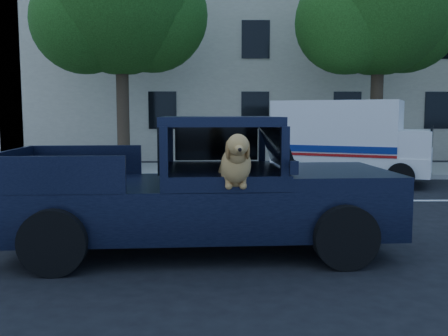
{
  "coord_description": "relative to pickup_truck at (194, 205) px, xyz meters",
  "views": [
    {
      "loc": [
        -0.81,
        -8.17,
        2.06
      ],
      "look_at": [
        -0.66,
        -1.12,
        1.29
      ],
      "focal_mm": 40.0,
      "sensor_mm": 36.0,
      "label": 1
    }
  ],
  "objects": [
    {
      "name": "mail_truck",
      "position": [
        4.3,
        7.38,
        0.38
      ],
      "size": [
        4.9,
        3.72,
        2.44
      ],
      "rotation": [
        0.0,
        0.0,
        -0.43
      ],
      "color": "silver",
      "rests_on": "ground"
    },
    {
      "name": "street_tree_mid",
      "position": [
        6.13,
        10.37,
        5.03
      ],
      "size": [
        6.0,
        5.2,
        8.6
      ],
      "color": "#332619",
      "rests_on": "ground"
    },
    {
      "name": "far_sidewalk",
      "position": [
        1.1,
        9.94,
        -0.61
      ],
      "size": [
        60.0,
        4.0,
        0.15
      ],
      "primitive_type": "cube",
      "color": "gray",
      "rests_on": "ground"
    },
    {
      "name": "building_main",
      "position": [
        4.1,
        17.24,
        3.82
      ],
      "size": [
        26.0,
        6.0,
        9.0
      ],
      "primitive_type": "cube",
      "color": "beige",
      "rests_on": "ground"
    },
    {
      "name": "lane_stripes",
      "position": [
        3.1,
        4.14,
        -0.68
      ],
      "size": [
        21.6,
        0.14,
        0.01
      ],
      "primitive_type": null,
      "color": "silver",
      "rests_on": "ground"
    },
    {
      "name": "ground",
      "position": [
        1.1,
        0.74,
        -0.68
      ],
      "size": [
        120.0,
        120.0,
        0.0
      ],
      "primitive_type": "plane",
      "color": "black",
      "rests_on": "ground"
    },
    {
      "name": "pickup_truck",
      "position": [
        0.0,
        0.0,
        0.0
      ],
      "size": [
        5.74,
        2.97,
        2.02
      ],
      "rotation": [
        0.0,
        0.0,
        0.05
      ],
      "color": "black",
      "rests_on": "ground"
    },
    {
      "name": "street_tree_left",
      "position": [
        -2.87,
        10.37,
        5.03
      ],
      "size": [
        6.0,
        5.2,
        8.6
      ],
      "color": "#332619",
      "rests_on": "ground"
    }
  ]
}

